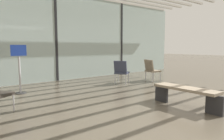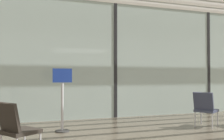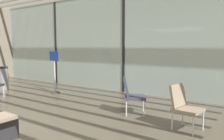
{
  "view_description": "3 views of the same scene",
  "coord_description": "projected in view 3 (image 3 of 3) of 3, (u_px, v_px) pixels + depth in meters",
  "views": [
    {
      "loc": [
        -3.55,
        -2.83,
        1.4
      ],
      "look_at": [
        1.32,
        3.22,
        0.52
      ],
      "focal_mm": 33.42,
      "sensor_mm": 36.0,
      "label": 1
    },
    {
      "loc": [
        -2.78,
        -2.4,
        1.27
      ],
      "look_at": [
        -0.22,
        4.85,
        1.44
      ],
      "focal_mm": 42.04,
      "sensor_mm": 36.0,
      "label": 2
    },
    {
      "loc": [
        4.27,
        -1.62,
        1.59
      ],
      "look_at": [
        -1.09,
        6.01,
        0.65
      ],
      "focal_mm": 36.53,
      "sensor_mm": 36.0,
      "label": 3
    }
  ],
  "objects": [
    {
      "name": "glass_curtain_wall",
      "position": [
        124.0,
        42.0,
        7.98
      ],
      "size": [
        14.0,
        0.08,
        3.52
      ],
      "primitive_type": "cube",
      "color": "#A3B7B2",
      "rests_on": "ground"
    },
    {
      "name": "window_mullion_0",
      "position": [
        57.0,
        43.0,
        9.98
      ],
      "size": [
        0.1,
        0.12,
        3.52
      ],
      "primitive_type": "cube",
      "color": "black",
      "rests_on": "ground"
    },
    {
      "name": "window_mullion_1",
      "position": [
        124.0,
        42.0,
        7.98
      ],
      "size": [
        0.1,
        0.12,
        3.52
      ],
      "primitive_type": "cube",
      "color": "black",
      "rests_on": "ground"
    },
    {
      "name": "parked_airplane",
      "position": [
        196.0,
        35.0,
        11.29
      ],
      "size": [
        11.54,
        4.41,
        4.41
      ],
      "color": "silver",
      "rests_on": "ground"
    },
    {
      "name": "lounge_chair_1",
      "position": [
        131.0,
        93.0,
        5.41
      ],
      "size": [
        0.7,
        0.69,
        0.87
      ],
      "rotation": [
        0.0,
        0.0,
        2.13
      ],
      "color": "#33384C",
      "rests_on": "ground"
    },
    {
      "name": "lounge_chair_3",
      "position": [
        184.0,
        104.0,
        4.39
      ],
      "size": [
        0.6,
        0.56,
        0.87
      ],
      "rotation": [
        0.0,
        0.0,
        1.4
      ],
      "color": "#7F705B",
      "rests_on": "ground"
    },
    {
      "name": "trash_bin",
      "position": [
        3.0,
        78.0,
        8.55
      ],
      "size": [
        0.38,
        0.38,
        0.86
      ],
      "color": "slate",
      "rests_on": "ground"
    },
    {
      "name": "info_sign",
      "position": [
        55.0,
        73.0,
        7.87
      ],
      "size": [
        0.44,
        0.32,
        1.44
      ],
      "color": "#333333",
      "rests_on": "ground"
    }
  ]
}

